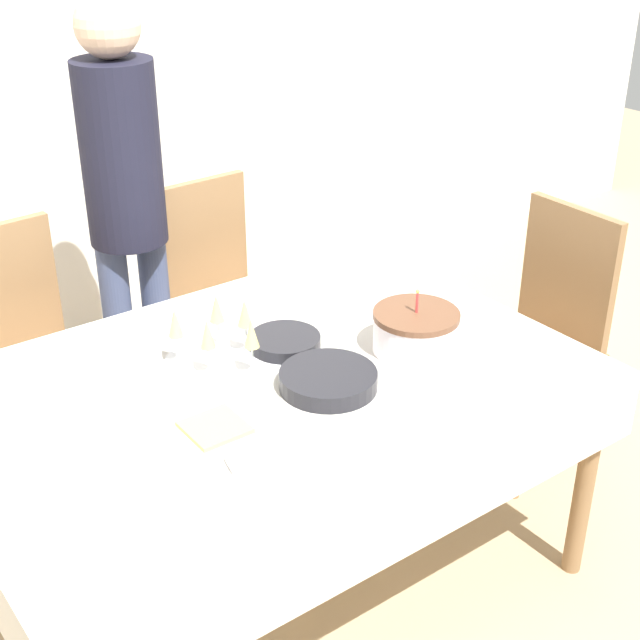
% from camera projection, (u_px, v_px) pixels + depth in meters
% --- Properties ---
extents(ground_plane, '(12.00, 12.00, 0.00)m').
position_uv_depth(ground_plane, '(273.00, 577.00, 2.86)').
color(ground_plane, tan).
extents(wall_back, '(8.00, 0.05, 2.70)m').
position_uv_depth(wall_back, '(15.00, 60.00, 3.50)').
color(wall_back, silver).
rests_on(wall_back, ground_plane).
extents(dining_table, '(1.76, 1.23, 0.75)m').
position_uv_depth(dining_table, '(267.00, 408.00, 2.56)').
color(dining_table, silver).
rests_on(dining_table, ground_plane).
extents(dining_chair_far_left, '(0.45, 0.45, 0.97)m').
position_uv_depth(dining_chair_far_left, '(23.00, 353.00, 3.07)').
color(dining_chair_far_left, olive).
rests_on(dining_chair_far_left, ground_plane).
extents(dining_chair_far_right, '(0.44, 0.44, 0.97)m').
position_uv_depth(dining_chair_far_right, '(219.00, 294.00, 3.48)').
color(dining_chair_far_right, olive).
rests_on(dining_chair_far_right, ground_plane).
extents(dining_chair_right_end, '(0.43, 0.43, 0.97)m').
position_uv_depth(dining_chair_right_end, '(543.00, 326.00, 3.25)').
color(dining_chair_right_end, olive).
rests_on(dining_chair_right_end, ground_plane).
extents(birthday_cake, '(0.26, 0.26, 0.20)m').
position_uv_depth(birthday_cake, '(415.00, 331.00, 2.63)').
color(birthday_cake, white).
rests_on(birthday_cake, dining_table).
extents(champagne_tray, '(0.34, 0.34, 0.18)m').
position_uv_depth(champagne_tray, '(221.00, 341.00, 2.56)').
color(champagne_tray, silver).
rests_on(champagne_tray, dining_table).
extents(plate_stack_main, '(0.27, 0.27, 0.05)m').
position_uv_depth(plate_stack_main, '(328.00, 380.00, 2.46)').
color(plate_stack_main, black).
rests_on(plate_stack_main, dining_table).
extents(plate_stack_dessert, '(0.21, 0.21, 0.04)m').
position_uv_depth(plate_stack_dessert, '(285.00, 342.00, 2.66)').
color(plate_stack_dessert, black).
rests_on(plate_stack_dessert, dining_table).
extents(cake_knife, '(0.30, 0.06, 0.00)m').
position_uv_depth(cake_knife, '(471.00, 384.00, 2.49)').
color(cake_knife, silver).
rests_on(cake_knife, dining_table).
extents(fork_pile, '(0.18, 0.10, 0.02)m').
position_uv_depth(fork_pile, '(262.00, 457.00, 2.17)').
color(fork_pile, silver).
rests_on(fork_pile, dining_table).
extents(napkin_pile, '(0.15, 0.15, 0.01)m').
position_uv_depth(napkin_pile, '(215.00, 427.00, 2.29)').
color(napkin_pile, '#E0D166').
rests_on(napkin_pile, dining_table).
extents(person_standing, '(0.28, 0.28, 1.68)m').
position_uv_depth(person_standing, '(124.00, 187.00, 3.15)').
color(person_standing, '#3F4C72').
rests_on(person_standing, ground_plane).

